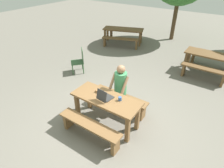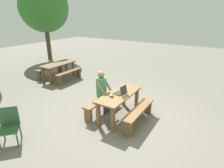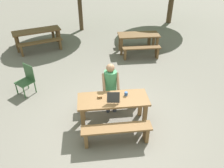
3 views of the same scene
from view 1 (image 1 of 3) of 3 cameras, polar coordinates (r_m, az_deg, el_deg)
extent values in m
plane|color=slate|center=(4.92, -1.67, -11.38)|extent=(30.00, 30.00, 0.00)
cube|color=brown|center=(4.44, -1.82, -4.43)|extent=(1.67, 0.67, 0.05)
cube|color=brown|center=(4.93, -10.38, -6.44)|extent=(0.09, 0.09, 0.72)
cube|color=brown|center=(4.25, 4.70, -13.48)|extent=(0.09, 0.09, 0.72)
cube|color=brown|center=(5.19, -6.88, -3.80)|extent=(0.09, 0.09, 0.72)
cube|color=brown|center=(4.56, 7.69, -9.89)|extent=(0.09, 0.09, 0.72)
cube|color=brown|center=(4.27, -6.83, -11.96)|extent=(1.57, 0.30, 0.05)
cube|color=brown|center=(4.79, -13.04, -10.52)|extent=(0.08, 0.24, 0.41)
cube|color=brown|center=(4.15, 1.02, -18.00)|extent=(0.08, 0.24, 0.41)
cube|color=brown|center=(5.05, 2.44, -3.63)|extent=(1.57, 0.30, 0.05)
cube|color=brown|center=(5.50, -3.67, -3.23)|extent=(0.08, 0.24, 0.41)
cube|color=brown|center=(4.95, 9.17, -8.33)|extent=(0.08, 0.24, 0.41)
cube|color=#2D2D2D|center=(4.43, -1.70, -4.03)|extent=(0.31, 0.29, 0.02)
cube|color=#2D2D2D|center=(4.25, -3.17, -3.51)|extent=(0.29, 0.11, 0.25)
cube|color=black|center=(4.26, -3.11, -3.45)|extent=(0.27, 0.09, 0.23)
cube|color=olive|center=(4.61, -4.37, -2.16)|extent=(0.10, 0.08, 0.05)
cylinder|color=#335693|center=(4.32, 2.41, -4.46)|extent=(0.08, 0.08, 0.09)
cylinder|color=#333847|center=(5.09, 0.50, -6.19)|extent=(0.10, 0.10, 0.46)
cylinder|color=#333847|center=(5.02, 2.23, -6.90)|extent=(0.10, 0.10, 0.46)
cube|color=#333847|center=(4.95, 1.96, -3.57)|extent=(0.28, 0.28, 0.12)
cylinder|color=#3F8C59|center=(4.82, 2.60, 0.25)|extent=(0.32, 0.32, 0.61)
cylinder|color=#936B4C|center=(4.80, 0.17, 0.91)|extent=(0.07, 0.32, 0.41)
cylinder|color=#936B4C|center=(4.65, 3.85, -0.38)|extent=(0.07, 0.32, 0.41)
sphere|color=#936B4C|center=(4.62, 2.72, 4.44)|extent=(0.21, 0.21, 0.21)
cube|color=#335933|center=(7.05, -10.45, 6.48)|extent=(0.62, 0.62, 0.02)
cube|color=#335933|center=(6.95, -8.92, 8.54)|extent=(0.34, 0.31, 0.48)
cylinder|color=#335933|center=(7.30, -11.90, 5.51)|extent=(0.04, 0.04, 0.38)
cylinder|color=#335933|center=(6.96, -11.73, 4.15)|extent=(0.04, 0.04, 0.38)
cylinder|color=#335933|center=(7.31, -8.93, 5.87)|extent=(0.04, 0.04, 0.38)
cylinder|color=#335933|center=(6.98, -8.62, 4.52)|extent=(0.04, 0.04, 0.38)
cube|color=brown|center=(7.56, 27.50, 7.91)|extent=(1.64, 0.71, 0.05)
cube|color=brown|center=(7.57, 21.23, 6.28)|extent=(0.09, 0.09, 0.71)
cube|color=brown|center=(8.02, 22.21, 7.50)|extent=(0.09, 0.09, 0.71)
cube|color=brown|center=(7.07, 26.02, 4.24)|extent=(1.48, 0.31, 0.05)
cube|color=brown|center=(7.26, 20.78, 4.06)|extent=(0.08, 0.24, 0.43)
cube|color=brown|center=(7.15, 30.43, 1.04)|extent=(0.08, 0.24, 0.43)
cube|color=brown|center=(8.25, 27.83, 7.58)|extent=(1.48, 0.31, 0.05)
cube|color=brown|center=(8.41, 23.25, 7.37)|extent=(0.08, 0.24, 0.43)
cube|color=brown|center=(9.71, 3.42, 16.19)|extent=(2.06, 1.28, 0.05)
cube|color=brown|center=(9.80, -2.10, 14.11)|extent=(0.11, 0.11, 0.69)
cube|color=brown|center=(9.48, 8.38, 13.15)|extent=(0.11, 0.11, 0.69)
cube|color=brown|center=(10.23, -1.34, 14.91)|extent=(0.11, 0.11, 0.69)
cube|color=brown|center=(9.92, 8.74, 14.00)|extent=(0.11, 0.11, 0.69)
cube|color=brown|center=(9.20, 2.56, 13.53)|extent=(1.75, 0.87, 0.05)
cube|color=brown|center=(9.46, -2.19, 12.57)|extent=(0.16, 0.25, 0.42)
cube|color=brown|center=(9.16, 7.38, 11.66)|extent=(0.16, 0.25, 0.42)
cube|color=brown|center=(10.38, 4.10, 15.68)|extent=(1.75, 0.87, 0.05)
cube|color=brown|center=(10.61, -0.21, 14.80)|extent=(0.16, 0.25, 0.42)
cube|color=brown|center=(10.35, 8.40, 14.01)|extent=(0.16, 0.25, 0.42)
cylinder|color=#4C3823|center=(10.69, 18.40, 18.50)|extent=(0.20, 0.20, 2.26)
camera|label=2|loc=(6.38, -54.28, 15.73)|focal=29.37mm
camera|label=3|loc=(2.93, -88.02, 12.41)|focal=35.33mm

